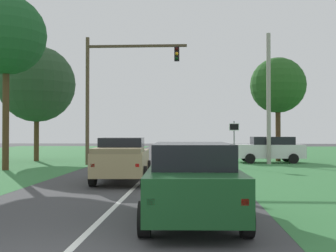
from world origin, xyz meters
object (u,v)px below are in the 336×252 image
extra_tree_2 (6,36)px  keep_moving_sign (234,138)px  crossing_suv_far (270,149)px  oak_tree_right (278,86)px  red_suv_near (192,179)px  extra_tree_1 (37,84)px  pickup_truck_lead (122,159)px  traffic_light (111,82)px  utility_pole_right (269,98)px

extra_tree_2 → keep_moving_sign: bearing=11.8°
crossing_suv_far → oak_tree_right: bearing=57.8°
oak_tree_right → keep_moving_sign: bearing=-125.0°
crossing_suv_far → extra_tree_2: 18.32m
red_suv_near → crossing_suv_far: (5.42, 19.23, -0.03)m
red_suv_near → extra_tree_1: 23.40m
pickup_truck_lead → oak_tree_right: size_ratio=0.70×
crossing_suv_far → extra_tree_1: 17.45m
oak_tree_right → red_suv_near: bearing=-107.0°
pickup_truck_lead → oak_tree_right: (9.23, 13.09, 4.54)m
traffic_light → crossing_suv_far: 11.78m
oak_tree_right → extra_tree_2: size_ratio=0.77×
pickup_truck_lead → traffic_light: size_ratio=0.64×
keep_moving_sign → utility_pole_right: utility_pole_right is taller
crossing_suv_far → utility_pole_right: bearing=-102.9°
traffic_light → keep_moving_sign: (7.77, -1.39, -3.61)m
utility_pole_right → extra_tree_2: bearing=-160.6°
extra_tree_2 → traffic_light: bearing=38.4°
extra_tree_1 → utility_pole_right: bearing=-6.3°
extra_tree_2 → extra_tree_1: bearing=98.0°
red_suv_near → crossing_suv_far: red_suv_near is taller
crossing_suv_far → extra_tree_1: size_ratio=0.56×
keep_moving_sign → crossing_suv_far: size_ratio=0.59×
red_suv_near → extra_tree_1: extra_tree_1 is taller
pickup_truck_lead → oak_tree_right: oak_tree_right is taller
traffic_light → utility_pole_right: bearing=7.6°
crossing_suv_far → utility_pole_right: size_ratio=0.54×
extra_tree_2 → red_suv_near: bearing=-50.6°
extra_tree_1 → extra_tree_2: bearing=-82.0°
extra_tree_1 → crossing_suv_far: bearing=-2.3°
pickup_truck_lead → extra_tree_2: bearing=145.6°
traffic_light → extra_tree_2: size_ratio=0.85×
red_suv_near → oak_tree_right: size_ratio=0.66×
crossing_suv_far → extra_tree_1: (-16.79, 0.67, 4.71)m
extra_tree_1 → extra_tree_2: extra_tree_2 is taller
red_suv_near → crossing_suv_far: size_ratio=1.06×
extra_tree_1 → pickup_truck_lead: bearing=-55.7°
red_suv_near → traffic_light: 18.03m
keep_moving_sign → extra_tree_1: 15.19m
utility_pole_right → extra_tree_1: 16.67m
red_suv_near → traffic_light: (-5.20, 16.70, 4.40)m
oak_tree_right → extra_tree_1: 17.68m
keep_moving_sign → crossing_suv_far: (2.85, 3.93, -0.82)m
keep_moving_sign → extra_tree_2: bearing=-168.2°
utility_pole_right → crossing_suv_far: bearing=77.1°
traffic_light → extra_tree_1: bearing=152.6°
keep_moving_sign → extra_tree_2: extra_tree_2 is taller
pickup_truck_lead → extra_tree_2: size_ratio=0.54×
red_suv_near → extra_tree_2: (-10.35, 12.61, 6.54)m
red_suv_near → utility_pole_right: (5.15, 18.07, 3.40)m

